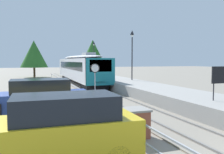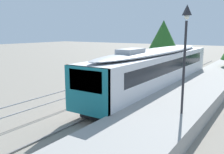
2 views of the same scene
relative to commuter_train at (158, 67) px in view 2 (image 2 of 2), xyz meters
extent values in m
plane|color=gray|center=(-3.00, -4.87, -2.14)|extent=(160.00, 160.00, 0.00)
cube|color=gray|center=(0.00, -4.87, -2.11)|extent=(3.20, 60.00, 0.06)
cube|color=slate|center=(-0.72, -4.87, -2.04)|extent=(0.08, 60.00, 0.08)
cube|color=slate|center=(0.72, -4.87, -2.04)|extent=(0.08, 60.00, 0.08)
cube|color=silver|center=(0.00, 0.11, -0.18)|extent=(2.80, 18.89, 2.55)
cube|color=#19757F|center=(0.00, -9.24, -0.18)|extent=(2.80, 0.24, 2.55)
cube|color=black|center=(0.00, -9.32, 0.38)|extent=(2.13, 0.08, 1.12)
cube|color=black|center=(0.00, 0.11, 0.23)|extent=(2.82, 15.87, 0.92)
ellipsoid|color=#A8AAAF|center=(0.00, 0.11, 1.28)|extent=(2.69, 18.13, 0.44)
cube|color=#A8AAAF|center=(0.00, -4.62, 1.56)|extent=(1.10, 2.20, 0.36)
cube|color=#EAE5C6|center=(0.00, -9.31, -1.17)|extent=(1.00, 0.10, 0.20)
cube|color=black|center=(0.00, -6.94, -1.73)|extent=(2.24, 3.20, 0.55)
cube|color=black|center=(0.00, 7.15, -1.73)|extent=(2.24, 3.20, 0.55)
cube|color=#999691|center=(3.25, -4.87, -1.69)|extent=(3.90, 60.00, 0.90)
cylinder|color=#232328|center=(4.26, -6.89, 1.06)|extent=(0.12, 0.12, 4.60)
pyramid|color=#232328|center=(4.26, -6.89, 3.86)|extent=(0.34, 0.34, 0.50)
sphere|color=silver|center=(4.26, -6.89, 3.54)|extent=(0.24, 0.24, 0.24)
cylinder|color=#9EA0A5|center=(-3.30, -5.87, -1.52)|extent=(0.06, 0.06, 1.25)
cylinder|color=#9EA0A5|center=(-3.30, 3.13, -1.52)|extent=(0.06, 0.06, 1.25)
cylinder|color=brown|center=(-5.29, 14.33, -1.25)|extent=(0.36, 0.36, 1.78)
cone|color=#286023|center=(-5.29, 14.33, 2.02)|extent=(4.81, 4.81, 4.77)
camera|label=1|loc=(-6.38, -30.64, 0.87)|focal=38.51mm
camera|label=2|loc=(7.84, -18.78, 2.85)|focal=39.26mm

